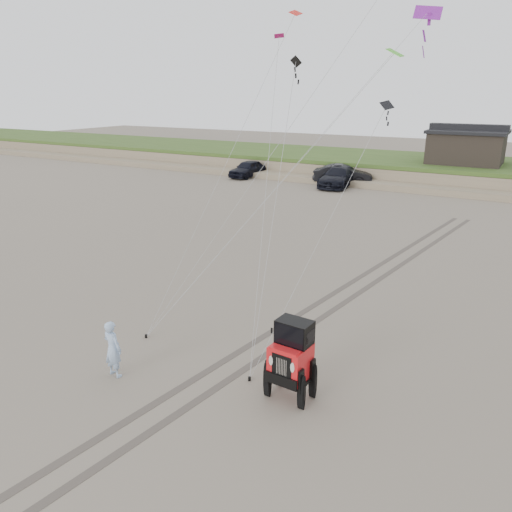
% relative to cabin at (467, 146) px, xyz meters
% --- Properties ---
extents(ground, '(160.00, 160.00, 0.00)m').
position_rel_cabin_xyz_m(ground, '(-2.00, -37.00, -3.24)').
color(ground, '#6B6054').
rests_on(ground, ground).
extents(dune_ridge, '(160.00, 14.25, 1.73)m').
position_rel_cabin_xyz_m(dune_ridge, '(-2.00, 0.50, -2.42)').
color(dune_ridge, '#7A6B54').
rests_on(dune_ridge, ground).
extents(cabin, '(6.40, 5.40, 3.35)m').
position_rel_cabin_xyz_m(cabin, '(0.00, 0.00, 0.00)').
color(cabin, black).
rests_on(cabin, dune_ridge).
extents(truck_a, '(2.07, 4.67, 1.56)m').
position_rel_cabin_xyz_m(truck_a, '(-18.15, -6.83, -2.46)').
color(truck_a, black).
rests_on(truck_a, ground).
extents(truck_b, '(5.38, 3.06, 1.68)m').
position_rel_cabin_xyz_m(truck_b, '(-9.03, -5.91, -2.40)').
color(truck_b, black).
rests_on(truck_b, ground).
extents(truck_c, '(2.66, 5.84, 1.66)m').
position_rel_cabin_xyz_m(truck_c, '(-8.92, -7.25, -2.41)').
color(truck_c, black).
rests_on(truck_c, ground).
extents(jeep, '(2.35, 4.82, 1.74)m').
position_rel_cabin_xyz_m(jeep, '(1.10, -37.15, -2.37)').
color(jeep, red).
rests_on(jeep, ground).
extents(man, '(0.66, 0.47, 1.70)m').
position_rel_cabin_xyz_m(man, '(-3.74, -38.68, -2.39)').
color(man, '#8399CA').
rests_on(man, ground).
extents(kite_flock, '(6.56, 7.02, 7.26)m').
position_rel_cabin_xyz_m(kite_flock, '(0.13, -27.73, 7.07)').
color(kite_flock, '#F64D0C').
rests_on(kite_flock, ground).
extents(stake_main, '(0.08, 0.08, 0.12)m').
position_rel_cabin_xyz_m(stake_main, '(-4.52, -36.50, -3.18)').
color(stake_main, black).
rests_on(stake_main, ground).
extents(stake_aux, '(0.08, 0.08, 0.12)m').
position_rel_cabin_xyz_m(stake_aux, '(-0.23, -37.02, -3.18)').
color(stake_aux, black).
rests_on(stake_aux, ground).
extents(tire_tracks, '(5.22, 29.74, 0.01)m').
position_rel_cabin_xyz_m(tire_tracks, '(0.00, -29.00, -3.23)').
color(tire_tracks, '#4C443D').
rests_on(tire_tracks, ground).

